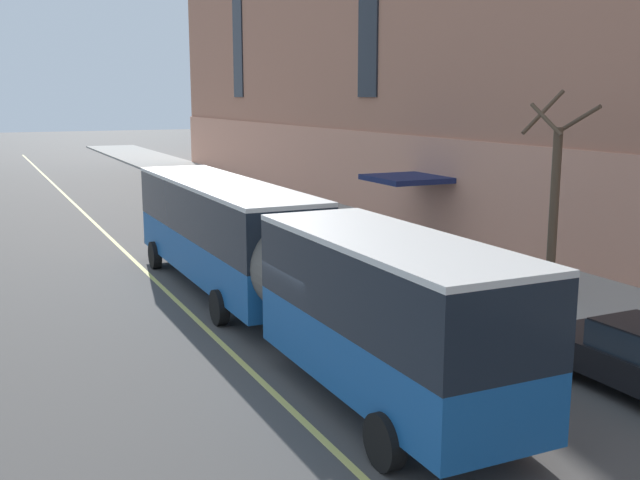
{
  "coord_description": "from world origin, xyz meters",
  "views": [
    {
      "loc": [
        -7.06,
        -14.71,
        6.22
      ],
      "look_at": [
        2.76,
        6.13,
        1.8
      ],
      "focal_mm": 42.0,
      "sensor_mm": 36.0,
      "label": 1
    }
  ],
  "objects_px": {
    "parked_car_champagne_0": "(427,276)",
    "street_tree_mid_block": "(554,194)",
    "parked_car_black_3": "(638,358)",
    "parked_car_darkgray_2": "(208,192)",
    "parked_car_green_4": "(331,241)",
    "parked_car_green_6": "(246,207)",
    "city_bus": "(268,251)"
  },
  "relations": [
    {
      "from": "city_bus",
      "to": "parked_car_black_3",
      "type": "bearing_deg",
      "value": -56.11
    },
    {
      "from": "parked_car_darkgray_2",
      "to": "street_tree_mid_block",
      "type": "height_order",
      "value": "street_tree_mid_block"
    },
    {
      "from": "parked_car_black_3",
      "to": "parked_car_green_6",
      "type": "distance_m",
      "value": 24.45
    },
    {
      "from": "city_bus",
      "to": "street_tree_mid_block",
      "type": "height_order",
      "value": "street_tree_mid_block"
    },
    {
      "from": "parked_car_black_3",
      "to": "street_tree_mid_block",
      "type": "relative_size",
      "value": 0.69
    },
    {
      "from": "parked_car_black_3",
      "to": "parked_car_green_4",
      "type": "height_order",
      "value": "same"
    },
    {
      "from": "city_bus",
      "to": "parked_car_black_3",
      "type": "xyz_separation_m",
      "value": [
        5.3,
        -7.9,
        -1.29
      ]
    },
    {
      "from": "parked_car_darkgray_2",
      "to": "parked_car_black_3",
      "type": "xyz_separation_m",
      "value": [
        0.05,
        -30.87,
        -0.0
      ]
    },
    {
      "from": "parked_car_green_6",
      "to": "city_bus",
      "type": "bearing_deg",
      "value": -107.59
    },
    {
      "from": "parked_car_champagne_0",
      "to": "parked_car_black_3",
      "type": "distance_m",
      "value": 8.07
    },
    {
      "from": "street_tree_mid_block",
      "to": "parked_car_black_3",
      "type": "bearing_deg",
      "value": -119.33
    },
    {
      "from": "parked_car_darkgray_2",
      "to": "parked_car_green_6",
      "type": "bearing_deg",
      "value": -90.03
    },
    {
      "from": "parked_car_darkgray_2",
      "to": "parked_car_green_4",
      "type": "xyz_separation_m",
      "value": [
        -0.1,
        -16.36,
        -0.0
      ]
    },
    {
      "from": "city_bus",
      "to": "parked_car_green_4",
      "type": "bearing_deg",
      "value": 52.1
    },
    {
      "from": "parked_car_champagne_0",
      "to": "parked_car_darkgray_2",
      "type": "xyz_separation_m",
      "value": [
        -0.05,
        22.8,
        0.0
      ]
    },
    {
      "from": "parked_car_green_4",
      "to": "street_tree_mid_block",
      "type": "distance_m",
      "value": 8.84
    },
    {
      "from": "parked_car_darkgray_2",
      "to": "city_bus",
      "type": "bearing_deg",
      "value": -102.88
    },
    {
      "from": "street_tree_mid_block",
      "to": "parked_car_darkgray_2",
      "type": "bearing_deg",
      "value": 99.62
    },
    {
      "from": "city_bus",
      "to": "parked_car_darkgray_2",
      "type": "height_order",
      "value": "city_bus"
    },
    {
      "from": "parked_car_darkgray_2",
      "to": "parked_car_black_3",
      "type": "height_order",
      "value": "same"
    },
    {
      "from": "parked_car_black_3",
      "to": "city_bus",
      "type": "bearing_deg",
      "value": 123.89
    },
    {
      "from": "parked_car_champagne_0",
      "to": "street_tree_mid_block",
      "type": "xyz_separation_m",
      "value": [
        3.98,
        -0.98,
        2.44
      ]
    },
    {
      "from": "street_tree_mid_block",
      "to": "parked_car_champagne_0",
      "type": "bearing_deg",
      "value": 166.13
    },
    {
      "from": "parked_car_black_3",
      "to": "parked_car_darkgray_2",
      "type": "bearing_deg",
      "value": 90.09
    },
    {
      "from": "parked_car_green_6",
      "to": "parked_car_green_4",
      "type": "bearing_deg",
      "value": -90.57
    },
    {
      "from": "parked_car_darkgray_2",
      "to": "parked_car_green_6",
      "type": "relative_size",
      "value": 1.09
    },
    {
      "from": "city_bus",
      "to": "parked_car_green_4",
      "type": "relative_size",
      "value": 4.61
    },
    {
      "from": "city_bus",
      "to": "parked_car_darkgray_2",
      "type": "xyz_separation_m",
      "value": [
        5.25,
        22.97,
        -1.29
      ]
    },
    {
      "from": "city_bus",
      "to": "parked_car_black_3",
      "type": "relative_size",
      "value": 4.69
    },
    {
      "from": "parked_car_green_4",
      "to": "parked_car_green_6",
      "type": "distance_m",
      "value": 9.94
    },
    {
      "from": "parked_car_green_6",
      "to": "street_tree_mid_block",
      "type": "xyz_separation_m",
      "value": [
        4.04,
        -17.36,
        2.44
      ]
    },
    {
      "from": "parked_car_black_3",
      "to": "street_tree_mid_block",
      "type": "height_order",
      "value": "street_tree_mid_block"
    }
  ]
}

